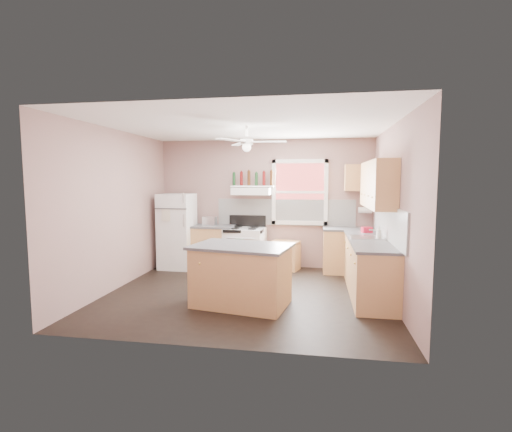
% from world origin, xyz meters
% --- Properties ---
extents(floor, '(4.50, 4.50, 0.00)m').
position_xyz_m(floor, '(0.00, 0.00, 0.00)').
color(floor, black).
rests_on(floor, ground).
extents(ceiling, '(4.50, 4.50, 0.00)m').
position_xyz_m(ceiling, '(0.00, 0.00, 2.70)').
color(ceiling, white).
rests_on(ceiling, ground).
extents(wall_back, '(4.50, 0.05, 2.70)m').
position_xyz_m(wall_back, '(0.00, 2.02, 1.35)').
color(wall_back, '#8B6A64').
rests_on(wall_back, ground).
extents(wall_right, '(0.05, 4.00, 2.70)m').
position_xyz_m(wall_right, '(2.27, 0.00, 1.35)').
color(wall_right, '#8B6A64').
rests_on(wall_right, ground).
extents(wall_left, '(0.05, 4.00, 2.70)m').
position_xyz_m(wall_left, '(-2.27, 0.00, 1.35)').
color(wall_left, '#8B6A64').
rests_on(wall_left, ground).
extents(backsplash_back, '(2.90, 0.03, 0.55)m').
position_xyz_m(backsplash_back, '(0.45, 1.99, 1.18)').
color(backsplash_back, white).
rests_on(backsplash_back, wall_back).
extents(backsplash_right, '(0.03, 2.60, 0.55)m').
position_xyz_m(backsplash_right, '(2.23, 0.30, 1.18)').
color(backsplash_right, white).
rests_on(backsplash_right, wall_right).
extents(window_view, '(1.00, 0.02, 1.20)m').
position_xyz_m(window_view, '(0.75, 1.98, 1.60)').
color(window_view, maroon).
rests_on(window_view, wall_back).
extents(window_frame, '(1.16, 0.07, 1.36)m').
position_xyz_m(window_frame, '(0.75, 1.96, 1.60)').
color(window_frame, white).
rests_on(window_frame, wall_back).
extents(refrigerator, '(0.68, 0.66, 1.57)m').
position_xyz_m(refrigerator, '(-1.78, 1.52, 0.78)').
color(refrigerator, white).
rests_on(refrigerator, floor).
extents(base_cabinet_left, '(0.90, 0.60, 0.86)m').
position_xyz_m(base_cabinet_left, '(-1.06, 1.70, 0.43)').
color(base_cabinet_left, '#BA804D').
rests_on(base_cabinet_left, floor).
extents(counter_left, '(0.92, 0.62, 0.04)m').
position_xyz_m(counter_left, '(-1.06, 1.70, 0.88)').
color(counter_left, '#424244').
rests_on(counter_left, base_cabinet_left).
extents(toaster, '(0.29, 0.18, 0.18)m').
position_xyz_m(toaster, '(-1.13, 1.73, 0.99)').
color(toaster, silver).
rests_on(toaster, counter_left).
extents(stove, '(0.85, 0.71, 0.86)m').
position_xyz_m(stove, '(-0.35, 1.65, 0.43)').
color(stove, white).
rests_on(stove, floor).
extents(range_hood, '(0.78, 0.50, 0.14)m').
position_xyz_m(range_hood, '(-0.23, 1.75, 1.62)').
color(range_hood, white).
rests_on(range_hood, wall_back).
extents(bottle_shelf, '(0.90, 0.26, 0.03)m').
position_xyz_m(bottle_shelf, '(-0.23, 1.87, 1.72)').
color(bottle_shelf, white).
rests_on(bottle_shelf, range_hood).
extents(cart, '(0.63, 0.50, 0.55)m').
position_xyz_m(cart, '(0.48, 1.75, 0.27)').
color(cart, '#BA804D').
rests_on(cart, floor).
extents(base_cabinet_corner, '(1.00, 0.60, 0.86)m').
position_xyz_m(base_cabinet_corner, '(1.75, 1.70, 0.43)').
color(base_cabinet_corner, '#BA804D').
rests_on(base_cabinet_corner, floor).
extents(base_cabinet_right, '(0.60, 2.20, 0.86)m').
position_xyz_m(base_cabinet_right, '(1.95, 0.30, 0.43)').
color(base_cabinet_right, '#BA804D').
rests_on(base_cabinet_right, floor).
extents(counter_corner, '(1.02, 0.62, 0.04)m').
position_xyz_m(counter_corner, '(1.75, 1.70, 0.88)').
color(counter_corner, '#424244').
rests_on(counter_corner, base_cabinet_corner).
extents(counter_right, '(0.62, 2.22, 0.04)m').
position_xyz_m(counter_right, '(1.94, 0.30, 0.88)').
color(counter_right, '#424244').
rests_on(counter_right, base_cabinet_right).
extents(sink, '(0.55, 0.45, 0.03)m').
position_xyz_m(sink, '(1.94, 0.50, 0.90)').
color(sink, silver).
rests_on(sink, counter_right).
extents(faucet, '(0.03, 0.03, 0.14)m').
position_xyz_m(faucet, '(2.10, 0.50, 0.97)').
color(faucet, silver).
rests_on(faucet, sink).
extents(upper_cabinet_right, '(0.33, 1.80, 0.76)m').
position_xyz_m(upper_cabinet_right, '(2.08, 0.50, 1.78)').
color(upper_cabinet_right, '#BA804D').
rests_on(upper_cabinet_right, wall_right).
extents(upper_cabinet_corner, '(0.60, 0.33, 0.52)m').
position_xyz_m(upper_cabinet_corner, '(1.95, 1.83, 1.90)').
color(upper_cabinet_corner, '#BA804D').
rests_on(upper_cabinet_corner, wall_back).
extents(paper_towel, '(0.26, 0.12, 0.12)m').
position_xyz_m(paper_towel, '(2.07, 1.86, 1.25)').
color(paper_towel, white).
rests_on(paper_towel, wall_back).
extents(island, '(1.46, 1.06, 0.86)m').
position_xyz_m(island, '(0.02, -0.54, 0.43)').
color(island, '#BA804D').
rests_on(island, floor).
extents(island_top, '(1.55, 1.15, 0.04)m').
position_xyz_m(island_top, '(0.02, -0.54, 0.88)').
color(island_top, '#424244').
rests_on(island_top, island).
extents(ceiling_fan_hub, '(0.20, 0.20, 0.08)m').
position_xyz_m(ceiling_fan_hub, '(0.00, 0.00, 2.45)').
color(ceiling_fan_hub, white).
rests_on(ceiling_fan_hub, ceiling).
extents(soap_bottle, '(0.09, 0.09, 0.21)m').
position_xyz_m(soap_bottle, '(2.11, 0.38, 1.01)').
color(soap_bottle, silver).
rests_on(soap_bottle, counter_right).
extents(red_caddy, '(0.21, 0.17, 0.10)m').
position_xyz_m(red_caddy, '(2.01, 1.11, 0.95)').
color(red_caddy, '#B40F26').
rests_on(red_caddy, counter_right).
extents(wine_bottles, '(0.86, 0.06, 0.31)m').
position_xyz_m(wine_bottles, '(-0.22, 1.87, 1.88)').
color(wine_bottles, '#143819').
rests_on(wine_bottles, bottle_shelf).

